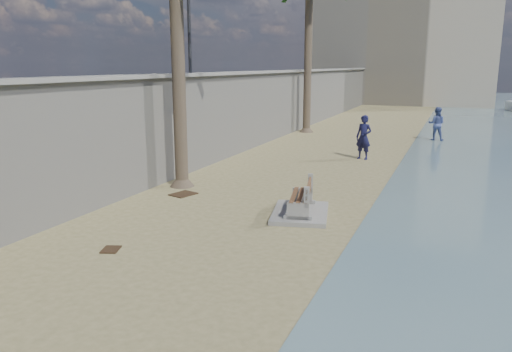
# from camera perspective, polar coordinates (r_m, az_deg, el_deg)

# --- Properties ---
(seawall) EXTENTS (0.45, 70.00, 3.50)m
(seawall) POSITION_cam_1_polar(r_m,az_deg,el_deg) (26.00, 1.20, 7.84)
(seawall) COLOR gray
(seawall) RESTS_ON ground_plane
(wall_cap) EXTENTS (0.80, 70.00, 0.12)m
(wall_cap) POSITION_cam_1_polar(r_m,az_deg,el_deg) (25.91, 1.22, 11.81)
(wall_cap) COLOR gray
(wall_cap) RESTS_ON seawall
(end_building) EXTENTS (18.00, 12.00, 14.00)m
(end_building) POSITION_cam_1_polar(r_m,az_deg,el_deg) (56.61, 16.54, 15.23)
(end_building) COLOR #B7AA93
(end_building) RESTS_ON ground_plane
(bench_far) EXTENTS (1.84, 2.34, 0.87)m
(bench_far) POSITION_cam_1_polar(r_m,az_deg,el_deg) (13.24, 5.10, -2.88)
(bench_far) COLOR gray
(bench_far) RESTS_ON ground_plane
(person_a) EXTENTS (0.89, 0.73, 2.13)m
(person_a) POSITION_cam_1_polar(r_m,az_deg,el_deg) (21.42, 12.22, 4.71)
(person_a) COLOR #141438
(person_a) RESTS_ON ground_plane
(person_b) EXTENTS (0.94, 0.73, 1.94)m
(person_b) POSITION_cam_1_polar(r_m,az_deg,el_deg) (27.96, 19.94, 5.82)
(person_b) COLOR #455490
(person_b) RESTS_ON ground_plane
(debris_c) EXTENTS (0.78, 0.87, 0.03)m
(debris_c) POSITION_cam_1_polar(r_m,az_deg,el_deg) (15.51, -8.32, -2.06)
(debris_c) COLOR #382616
(debris_c) RESTS_ON ground_plane
(debris_d) EXTENTS (0.47, 0.53, 0.03)m
(debris_d) POSITION_cam_1_polar(r_m,az_deg,el_deg) (11.29, -16.26, -8.06)
(debris_d) COLOR #382616
(debris_d) RESTS_ON ground_plane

